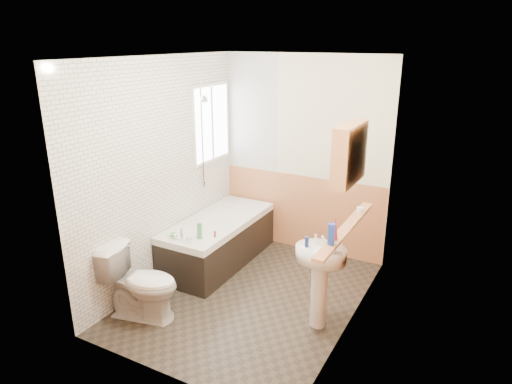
% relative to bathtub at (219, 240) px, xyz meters
% --- Properties ---
extents(floor, '(2.80, 2.80, 0.00)m').
position_rel_bathtub_xyz_m(floor, '(0.73, -0.53, -0.30)').
color(floor, '#2B251E').
rests_on(floor, ground).
extents(ceiling, '(2.80, 2.80, 0.00)m').
position_rel_bathtub_xyz_m(ceiling, '(0.73, -0.53, 2.20)').
color(ceiling, white).
rests_on(ceiling, ground).
extents(wall_back, '(2.20, 0.02, 2.50)m').
position_rel_bathtub_xyz_m(wall_back, '(0.73, 0.88, 0.95)').
color(wall_back, '#F1E9C7').
rests_on(wall_back, ground).
extents(wall_front, '(2.20, 0.02, 2.50)m').
position_rel_bathtub_xyz_m(wall_front, '(0.73, -1.94, 0.95)').
color(wall_front, '#F1E9C7').
rests_on(wall_front, ground).
extents(wall_left, '(0.02, 2.80, 2.50)m').
position_rel_bathtub_xyz_m(wall_left, '(-0.38, -0.53, 0.95)').
color(wall_left, '#F1E9C7').
rests_on(wall_left, ground).
extents(wall_right, '(0.02, 2.80, 2.50)m').
position_rel_bathtub_xyz_m(wall_right, '(1.84, -0.53, 0.95)').
color(wall_right, '#F1E9C7').
rests_on(wall_right, ground).
extents(wainscot_right, '(0.01, 2.80, 1.00)m').
position_rel_bathtub_xyz_m(wainscot_right, '(1.82, -0.53, 0.20)').
color(wainscot_right, tan).
rests_on(wainscot_right, wall_right).
extents(wainscot_front, '(2.20, 0.01, 1.00)m').
position_rel_bathtub_xyz_m(wainscot_front, '(0.73, -1.92, 0.20)').
color(wainscot_front, tan).
rests_on(wainscot_front, wall_front).
extents(wainscot_back, '(2.20, 0.01, 1.00)m').
position_rel_bathtub_xyz_m(wainscot_back, '(0.73, 0.86, 0.20)').
color(wainscot_back, tan).
rests_on(wainscot_back, wall_back).
extents(tile_cladding_left, '(0.01, 2.80, 2.50)m').
position_rel_bathtub_xyz_m(tile_cladding_left, '(-0.36, -0.53, 0.95)').
color(tile_cladding_left, white).
rests_on(tile_cladding_left, wall_left).
extents(tile_return_back, '(0.75, 0.01, 1.50)m').
position_rel_bathtub_xyz_m(tile_return_back, '(0.01, 0.86, 1.45)').
color(tile_return_back, white).
rests_on(tile_return_back, wall_back).
extents(window, '(0.03, 0.79, 0.99)m').
position_rel_bathtub_xyz_m(window, '(-0.33, 0.42, 1.35)').
color(window, white).
rests_on(window, wall_left).
extents(bathtub, '(0.70, 1.64, 0.71)m').
position_rel_bathtub_xyz_m(bathtub, '(0.00, 0.00, 0.00)').
color(bathtub, black).
rests_on(bathtub, floor).
extents(shower_riser, '(0.11, 0.09, 1.31)m').
position_rel_bathtub_xyz_m(shower_riser, '(-0.31, 0.18, 1.34)').
color(shower_riser, silver).
rests_on(shower_riser, wall_left).
extents(toilet, '(0.83, 0.57, 0.74)m').
position_rel_bathtub_xyz_m(toilet, '(-0.03, -1.36, 0.07)').
color(toilet, white).
rests_on(toilet, floor).
extents(sink, '(0.48, 0.39, 0.94)m').
position_rel_bathtub_xyz_m(sink, '(1.57, -0.67, 0.29)').
color(sink, white).
rests_on(sink, floor).
extents(pine_shelf, '(0.10, 1.45, 0.03)m').
position_rel_bathtub_xyz_m(pine_shelf, '(1.77, -0.60, 0.74)').
color(pine_shelf, tan).
rests_on(pine_shelf, wall_right).
extents(medicine_cabinet, '(0.15, 0.58, 0.53)m').
position_rel_bathtub_xyz_m(medicine_cabinet, '(1.74, -0.56, 1.42)').
color(medicine_cabinet, tan).
rests_on(medicine_cabinet, wall_right).
extents(foam_can, '(0.07, 0.07, 0.19)m').
position_rel_bathtub_xyz_m(foam_can, '(1.77, -1.01, 0.84)').
color(foam_can, '#19339E').
rests_on(foam_can, pine_shelf).
extents(green_bottle, '(0.05, 0.05, 0.23)m').
position_rel_bathtub_xyz_m(green_bottle, '(1.77, -0.91, 0.86)').
color(green_bottle, maroon).
rests_on(green_bottle, pine_shelf).
extents(black_jar, '(0.09, 0.09, 0.05)m').
position_rel_bathtub_xyz_m(black_jar, '(1.77, -0.16, 0.77)').
color(black_jar, silver).
rests_on(black_jar, pine_shelf).
extents(soap_bottle, '(0.11, 0.18, 0.08)m').
position_rel_bathtub_xyz_m(soap_bottle, '(1.69, -0.72, 0.57)').
color(soap_bottle, silver).
rests_on(soap_bottle, sink).
extents(clear_bottle, '(0.05, 0.05, 0.10)m').
position_rel_bathtub_xyz_m(clear_bottle, '(1.44, -0.72, 0.58)').
color(clear_bottle, navy).
rests_on(clear_bottle, sink).
extents(blue_gel, '(0.06, 0.05, 0.18)m').
position_rel_bathtub_xyz_m(blue_gel, '(0.13, -0.57, 0.36)').
color(blue_gel, '#388447').
rests_on(blue_gel, bathtub).
extents(cream_jar, '(0.07, 0.07, 0.04)m').
position_rel_bathtub_xyz_m(cream_jar, '(-0.15, -0.68, 0.30)').
color(cream_jar, '#59C647').
rests_on(cream_jar, bathtub).
extents(orange_bottle, '(0.03, 0.03, 0.07)m').
position_rel_bathtub_xyz_m(orange_bottle, '(0.26, -0.46, 0.31)').
color(orange_bottle, maroon).
rests_on(orange_bottle, bathtub).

